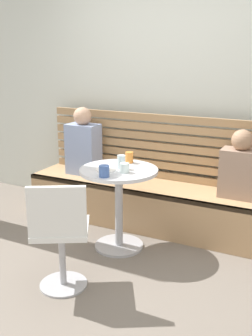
{
  "coord_description": "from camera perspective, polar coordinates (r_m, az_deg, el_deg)",
  "views": [
    {
      "loc": [
        1.42,
        -2.3,
        1.7
      ],
      "look_at": [
        -0.06,
        0.66,
        0.75
      ],
      "focal_mm": 42.89,
      "sensor_mm": 36.0,
      "label": 1
    }
  ],
  "objects": [
    {
      "name": "ground",
      "position": [
        3.19,
        -4.5,
        -16.22
      ],
      "size": [
        8.0,
        8.0,
        0.0
      ],
      "primitive_type": "plane",
      "color": "#70665B"
    },
    {
      "name": "back_wall",
      "position": [
        4.19,
        6.91,
        12.5
      ],
      "size": [
        5.2,
        0.1,
        2.9
      ],
      "primitive_type": "cube",
      "color": "silver",
      "rests_on": "ground"
    },
    {
      "name": "booth_bench",
      "position": [
        4.05,
        4.2,
        -5.42
      ],
      "size": [
        2.7,
        0.52,
        0.44
      ],
      "color": "tan",
      "rests_on": "ground"
    },
    {
      "name": "booth_backrest",
      "position": [
        4.1,
        5.65,
        2.97
      ],
      "size": [
        2.65,
        0.04,
        0.67
      ],
      "color": "#A68157",
      "rests_on": "booth_bench"
    },
    {
      "name": "cafe_table",
      "position": [
        3.52,
        -1.02,
        -3.57
      ],
      "size": [
        0.68,
        0.68,
        0.74
      ],
      "color": "#ADADB2",
      "rests_on": "ground"
    },
    {
      "name": "white_chair",
      "position": [
        2.94,
        -9.36,
        -9.08
      ],
      "size": [
        0.55,
        0.55,
        0.85
      ],
      "color": "#ADADB2",
      "rests_on": "ground"
    },
    {
      "name": "person_adult",
      "position": [
        4.31,
        -6.08,
        3.35
      ],
      "size": [
        0.34,
        0.22,
        0.72
      ],
      "color": "#8C9EC6",
      "rests_on": "booth_bench"
    },
    {
      "name": "person_child_left",
      "position": [
        3.72,
        15.9,
        0.02
      ],
      "size": [
        0.34,
        0.22,
        0.62
      ],
      "color": "#9E7F6B",
      "rests_on": "booth_bench"
    },
    {
      "name": "cup_glass_short",
      "position": [
        3.34,
        -0.22,
        0.02
      ],
      "size": [
        0.08,
        0.08,
        0.08
      ],
      "primitive_type": "cylinder",
      "color": "silver",
      "rests_on": "cafe_table"
    },
    {
      "name": "cup_glass_tall",
      "position": [
        3.44,
        -0.67,
        0.86
      ],
      "size": [
        0.07,
        0.07,
        0.12
      ],
      "primitive_type": "cylinder",
      "color": "silver",
      "rests_on": "cafe_table"
    },
    {
      "name": "cup_mug_blue",
      "position": [
        3.22,
        -3.12,
        -0.46
      ],
      "size": [
        0.08,
        0.08,
        0.09
      ],
      "primitive_type": "cylinder",
      "color": "#3D5B9E",
      "rests_on": "cafe_table"
    },
    {
      "name": "cup_tumbler_orange",
      "position": [
        3.63,
        0.47,
        1.52
      ],
      "size": [
        0.07,
        0.07,
        0.1
      ],
      "primitive_type": "cylinder",
      "color": "orange",
      "rests_on": "cafe_table"
    },
    {
      "name": "plate_small",
      "position": [
        3.41,
        -2.9,
        -0.26
      ],
      "size": [
        0.17,
        0.17,
        0.01
      ],
      "primitive_type": "cylinder",
      "color": "white",
      "rests_on": "cafe_table"
    }
  ]
}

